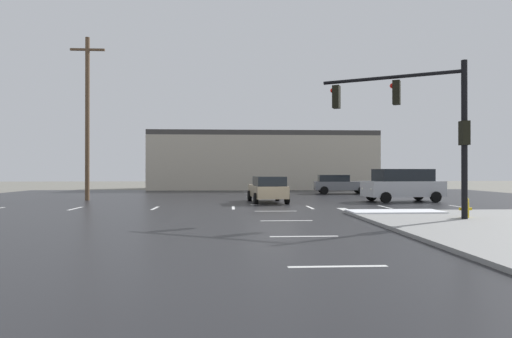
{
  "coord_description": "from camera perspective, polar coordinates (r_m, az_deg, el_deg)",
  "views": [
    {
      "loc": [
        -2.12,
        -22.55,
        1.92
      ],
      "look_at": [
        -0.33,
        8.53,
        2.07
      ],
      "focal_mm": 30.6,
      "sensor_mm": 36.0,
      "label": 1
    }
  ],
  "objects": [
    {
      "name": "suv_silver",
      "position": [
        28.66,
        18.63,
        -1.92
      ],
      "size": [
        5.0,
        2.61,
        2.03
      ],
      "rotation": [
        0.0,
        0.0,
        3.26
      ],
      "color": "#B7BABF",
      "rests_on": "road_asphalt"
    },
    {
      "name": "utility_pole_far",
      "position": [
        30.56,
        -21.18,
        6.54
      ],
      "size": [
        2.2,
        0.28,
        10.63
      ],
      "color": "brown",
      "rests_on": "ground_plane"
    },
    {
      "name": "lane_markings",
      "position": [
        21.52,
        5.63,
        -5.33
      ],
      "size": [
        36.15,
        36.15,
        0.01
      ],
      "color": "silver",
      "rests_on": "road_asphalt"
    },
    {
      "name": "road_asphalt",
      "position": [
        22.73,
        2.08,
        -5.1
      ],
      "size": [
        44.0,
        44.0,
        0.02
      ],
      "primitive_type": "cube",
      "color": "#232326",
      "rests_on": "ground_plane"
    },
    {
      "name": "snow_strip_curbside",
      "position": [
        19.95,
        17.71,
        -5.3
      ],
      "size": [
        4.0,
        1.6,
        0.06
      ],
      "primitive_type": "cube",
      "color": "white",
      "rests_on": "sidewalk_corner"
    },
    {
      "name": "sedan_grey",
      "position": [
        37.15,
        10.84,
        -1.92
      ],
      "size": [
        4.67,
        2.38,
        1.58
      ],
      "rotation": [
        0.0,
        0.0,
        -0.1
      ],
      "color": "slate",
      "rests_on": "road_asphalt"
    },
    {
      "name": "strip_building_background",
      "position": [
        46.97,
        0.8,
        1.04
      ],
      "size": [
        23.29,
        8.0,
        6.0
      ],
      "color": "#BCB29E",
      "rests_on": "ground_plane"
    },
    {
      "name": "ground_plane",
      "position": [
        22.73,
        2.08,
        -5.12
      ],
      "size": [
        120.0,
        120.0,
        0.0
      ],
      "primitive_type": "plane",
      "color": "slate"
    },
    {
      "name": "fire_hydrant",
      "position": [
        18.59,
        25.7,
        -4.52
      ],
      "size": [
        0.48,
        0.26,
        0.79
      ],
      "color": "gold",
      "rests_on": "sidewalk_corner"
    },
    {
      "name": "sedan_tan",
      "position": [
        26.24,
        1.55,
        -2.61
      ],
      "size": [
        2.29,
        4.64,
        1.58
      ],
      "rotation": [
        0.0,
        0.0,
        1.65
      ],
      "color": "tan",
      "rests_on": "road_asphalt"
    },
    {
      "name": "traffic_signal_mast",
      "position": [
        18.17,
        20.78,
        6.67
      ],
      "size": [
        4.91,
        2.8,
        5.92
      ],
      "rotation": [
        0.0,
        0.0,
        2.65
      ],
      "color": "black",
      "rests_on": "sidewalk_corner"
    }
  ]
}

